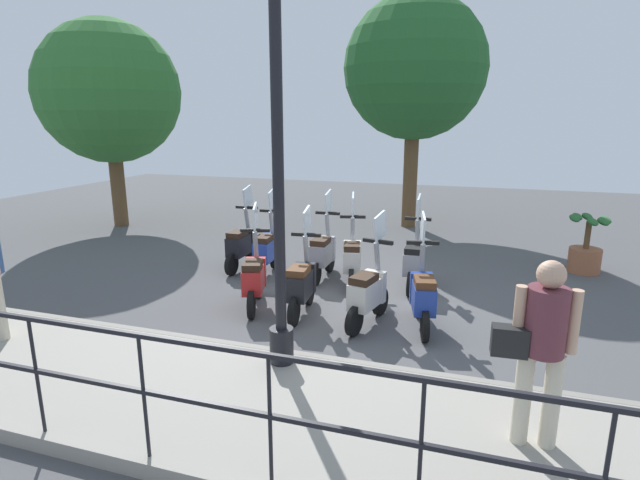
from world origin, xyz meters
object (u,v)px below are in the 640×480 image
object	(u,v)px
scooter_far_2	(323,252)
tree_distant	(415,69)
lamp_post_near	(278,184)
scooter_near_0	(423,295)
scooter_far_0	(414,260)
pedestrian_with_bag	(541,341)
scooter_far_3	(267,249)
scooter_far_4	(241,244)
potted_palm	(586,249)
scooter_far_1	(352,257)
scooter_near_1	(368,292)
tree_large	(109,93)
scooter_near_3	(254,277)
scooter_near_2	(302,283)

from	to	relation	value
scooter_far_2	tree_distant	bearing A→B (deg)	-9.97
lamp_post_near	scooter_near_0	size ratio (longest dim) A/B	2.90
scooter_far_0	lamp_post_near	bearing A→B (deg)	162.72
pedestrian_with_bag	scooter_far_3	distance (m)	5.73
scooter_far_3	scooter_far_4	xyz separation A→B (m)	(0.18, 0.60, 0.00)
potted_palm	pedestrian_with_bag	bearing A→B (deg)	166.68
pedestrian_with_bag	scooter_near_0	size ratio (longest dim) A/B	1.03
lamp_post_near	scooter_far_1	world-z (taller)	lamp_post_near
scooter_near_0	scooter_far_3	world-z (taller)	same
scooter_far_1	scooter_far_3	bearing A→B (deg)	74.48
scooter_far_1	potted_palm	bearing A→B (deg)	-76.10
lamp_post_near	tree_distant	world-z (taller)	tree_distant
scooter_near_0	scooter_far_3	xyz separation A→B (m)	(1.53, 2.93, 0.00)
tree_distant	scooter_near_0	distance (m)	7.38
scooter_far_3	scooter_far_2	bearing A→B (deg)	-87.00
scooter_near_1	scooter_far_0	xyz separation A→B (m)	(1.72, -0.40, 0.00)
potted_palm	scooter_far_3	world-z (taller)	scooter_far_3
scooter_far_0	scooter_far_2	bearing A→B (deg)	88.51
tree_distant	scooter_far_0	distance (m)	5.98
scooter_near_1	scooter_far_1	size ratio (longest dim) A/B	1.00
tree_large	scooter_far_4	world-z (taller)	tree_large
scooter_near_1	scooter_far_1	distance (m)	1.70
scooter_far_3	scooter_far_4	distance (m)	0.63
lamp_post_near	scooter_near_3	world-z (taller)	lamp_post_near
scooter_near_1	scooter_near_3	distance (m)	1.75
pedestrian_with_bag	scooter_far_0	size ratio (longest dim) A/B	1.03
scooter_near_0	scooter_far_1	distance (m)	1.99
scooter_near_0	scooter_near_1	world-z (taller)	same
scooter_far_0	tree_large	bearing A→B (deg)	71.39
pedestrian_with_bag	scooter_far_2	bearing A→B (deg)	34.03
pedestrian_with_bag	scooter_far_4	size ratio (longest dim) A/B	1.03
scooter_far_0	scooter_near_1	bearing A→B (deg)	166.54
scooter_near_1	scooter_near_0	bearing A→B (deg)	-67.89
lamp_post_near	potted_palm	distance (m)	6.71
scooter_near_2	scooter_near_3	world-z (taller)	same
potted_palm	scooter_near_1	distance (m)	4.86
scooter_far_0	scooter_far_3	xyz separation A→B (m)	(-0.08, 2.61, 0.00)
scooter_near_2	scooter_far_3	size ratio (longest dim) A/B	1.00
lamp_post_near	scooter_far_2	bearing A→B (deg)	9.75
tree_distant	scooter_far_1	size ratio (longest dim) A/B	3.69
scooter_far_4	lamp_post_near	bearing A→B (deg)	-146.75
scooter_near_0	scooter_far_2	xyz separation A→B (m)	(1.64, 1.92, 0.00)
tree_distant	scooter_far_3	bearing A→B (deg)	159.33
potted_palm	scooter_near_3	size ratio (longest dim) A/B	0.69
lamp_post_near	pedestrian_with_bag	size ratio (longest dim) A/B	2.81
lamp_post_near	scooter_near_3	bearing A→B (deg)	33.28
scooter_near_2	scooter_far_3	xyz separation A→B (m)	(1.57, 1.22, 0.00)
scooter_far_3	potted_palm	bearing A→B (deg)	-74.01
scooter_near_3	scooter_far_4	world-z (taller)	same
scooter_far_2	scooter_far_3	bearing A→B (deg)	96.30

